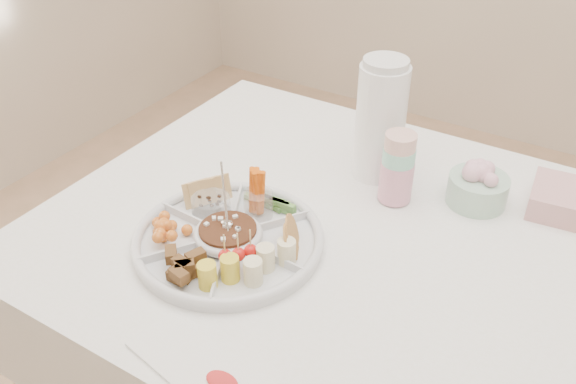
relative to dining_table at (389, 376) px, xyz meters
The scene contains 14 objects.
dining_table is the anchor object (origin of this frame).
party_tray 0.54m from the dining_table, 152.16° to the right, with size 0.38×0.38×0.04m, color white.
bean_dip 0.54m from the dining_table, 152.16° to the right, with size 0.12×0.12×0.04m, color #3E1B11.
tortillas 0.48m from the dining_table, 151.27° to the right, with size 0.09×0.09×0.05m, color #C27747, non-canonical shape.
carrot_cucumber 0.54m from the dining_table, behind, with size 0.12×0.12×0.11m, color #E2590C, non-canonical shape.
pita_raisins 0.61m from the dining_table, 167.36° to the right, with size 0.12×0.12×0.06m, color #EDC461, non-canonical shape.
cherries 0.64m from the dining_table, 152.58° to the right, with size 0.10×0.10×0.04m, color orange, non-canonical shape.
granola_chunks 0.61m from the dining_table, 137.61° to the right, with size 0.10×0.10×0.04m, color brown, non-canonical shape.
banana_tomato 0.54m from the dining_table, 131.10° to the right, with size 0.12×0.12×0.09m, color #D9C67F, non-canonical shape.
cup_stack 0.52m from the dining_table, 121.19° to the left, with size 0.07×0.07×0.20m, color silver.
thermos 0.60m from the dining_table, 126.78° to the left, with size 0.11×0.11×0.29m, color white.
flower_bowl 0.50m from the dining_table, 75.53° to the left, with size 0.13×0.13×0.10m, color silver.
napkin_stack 0.57m from the dining_table, 51.68° to the left, with size 0.17×0.14×0.06m, color #D29799.
placemat 0.61m from the dining_table, 108.84° to the right, with size 0.30×0.10×0.01m, color silver.
Camera 1 is at (0.29, -0.92, 1.55)m, focal length 38.00 mm.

